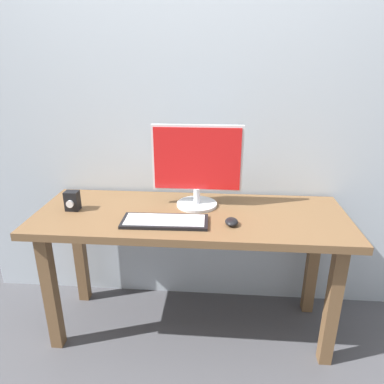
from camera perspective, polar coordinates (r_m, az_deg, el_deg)
name	(u,v)px	position (r m, az deg, el deg)	size (l,w,h in m)	color
ground_plane	(191,325)	(2.29, -0.21, -20.72)	(6.00, 6.00, 0.00)	#4C4C51
wall_back	(196,61)	(2.06, 0.58, 20.35)	(2.77, 0.04, 3.00)	#B2BCC6
desk	(191,230)	(1.92, -0.24, -6.22)	(1.65, 0.61, 0.75)	brown
monitor	(197,166)	(1.90, 0.83, 4.30)	(0.49, 0.22, 0.45)	silver
keyboard_primary	(165,221)	(1.77, -4.41, -4.74)	(0.43, 0.18, 0.02)	black
mouse	(232,222)	(1.75, 6.41, -4.81)	(0.06, 0.09, 0.03)	black
audio_controller	(72,201)	(2.00, -18.79, -1.36)	(0.07, 0.07, 0.11)	black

